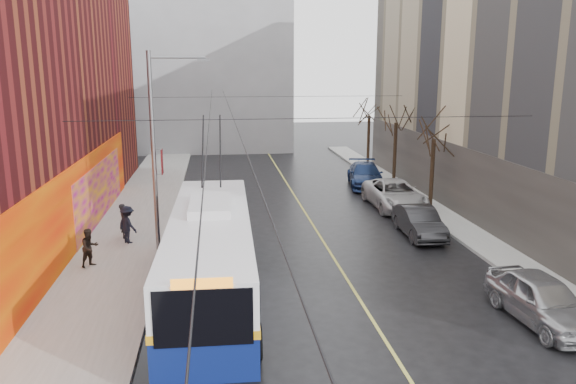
% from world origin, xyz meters
% --- Properties ---
extents(ground, '(140.00, 140.00, 0.00)m').
position_xyz_m(ground, '(0.00, 0.00, 0.00)').
color(ground, black).
rests_on(ground, ground).
extents(sidewalk_left, '(4.00, 60.00, 0.15)m').
position_xyz_m(sidewalk_left, '(-8.00, 12.00, 0.07)').
color(sidewalk_left, gray).
rests_on(sidewalk_left, ground).
extents(sidewalk_right, '(2.00, 60.00, 0.15)m').
position_xyz_m(sidewalk_right, '(9.00, 12.00, 0.07)').
color(sidewalk_right, gray).
rests_on(sidewalk_right, ground).
extents(lane_line, '(0.12, 50.00, 0.01)m').
position_xyz_m(lane_line, '(1.50, 14.00, 0.00)').
color(lane_line, '#BFB74C').
rests_on(lane_line, ground).
extents(building_far, '(20.50, 12.10, 18.00)m').
position_xyz_m(building_far, '(-6.00, 44.99, 9.02)').
color(building_far, gray).
rests_on(building_far, ground).
extents(streetlight_pole, '(2.65, 0.60, 9.00)m').
position_xyz_m(streetlight_pole, '(-6.14, 10.00, 4.85)').
color(streetlight_pole, slate).
rests_on(streetlight_pole, ground).
extents(catenary_wires, '(18.00, 60.00, 0.22)m').
position_xyz_m(catenary_wires, '(-2.54, 14.77, 6.25)').
color(catenary_wires, black).
extents(tree_near, '(3.20, 3.20, 6.40)m').
position_xyz_m(tree_near, '(9.00, 16.00, 4.98)').
color(tree_near, black).
rests_on(tree_near, ground).
extents(tree_mid, '(3.20, 3.20, 6.68)m').
position_xyz_m(tree_mid, '(9.00, 23.00, 5.25)').
color(tree_mid, black).
rests_on(tree_mid, ground).
extents(tree_far, '(3.20, 3.20, 6.57)m').
position_xyz_m(tree_far, '(9.00, 30.00, 5.14)').
color(tree_far, black).
rests_on(tree_far, ground).
extents(puddle, '(1.95, 3.50, 0.01)m').
position_xyz_m(puddle, '(-4.99, 0.25, 0.00)').
color(puddle, black).
rests_on(puddle, ground).
extents(pigeons_flying, '(4.00, 1.74, 1.68)m').
position_xyz_m(pigeons_flying, '(-2.46, 10.98, 6.91)').
color(pigeons_flying, slate).
extents(trolleybus, '(3.28, 13.15, 6.19)m').
position_xyz_m(trolleybus, '(-3.85, 4.14, 1.72)').
color(trolleybus, '#0B1752').
rests_on(trolleybus, ground).
extents(parked_car_a, '(2.18, 4.85, 1.62)m').
position_xyz_m(parked_car_a, '(7.00, 1.02, 0.81)').
color(parked_car_a, '#A6A7AB').
rests_on(parked_car_a, ground).
extents(parked_car_b, '(1.71, 4.55, 1.48)m').
position_xyz_m(parked_car_b, '(6.41, 10.89, 0.74)').
color(parked_car_b, '#262629').
rests_on(parked_car_b, ground).
extents(parked_car_c, '(2.78, 5.98, 1.66)m').
position_xyz_m(parked_car_c, '(7.00, 16.62, 0.83)').
color(parked_car_c, '#BCBCBE').
rests_on(parked_car_c, ground).
extents(parked_car_d, '(3.13, 5.92, 1.63)m').
position_xyz_m(parked_car_d, '(6.89, 22.93, 0.82)').
color(parked_car_d, navy).
rests_on(parked_car_d, ground).
extents(following_car, '(1.87, 4.36, 1.47)m').
position_xyz_m(following_car, '(-3.59, 18.40, 0.73)').
color(following_car, '#A6A6AB').
rests_on(following_car, ground).
extents(pedestrian_a, '(0.52, 0.69, 1.69)m').
position_xyz_m(pedestrian_a, '(-8.11, 12.05, 1.00)').
color(pedestrian_a, black).
rests_on(pedestrian_a, sidewalk_left).
extents(pedestrian_b, '(1.00, 1.00, 1.63)m').
position_xyz_m(pedestrian_b, '(-8.89, 8.07, 0.96)').
color(pedestrian_b, black).
rests_on(pedestrian_b, sidewalk_left).
extents(pedestrian_c, '(1.27, 1.30, 1.79)m').
position_xyz_m(pedestrian_c, '(-7.79, 11.18, 1.04)').
color(pedestrian_c, black).
rests_on(pedestrian_c, sidewalk_left).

